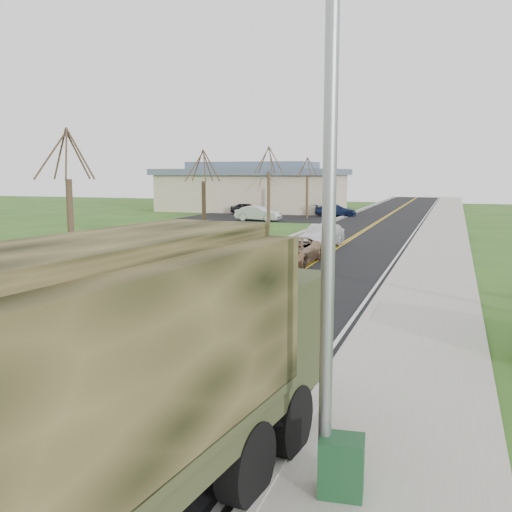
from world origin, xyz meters
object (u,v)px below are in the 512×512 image
at_px(utility_box_near, 341,466).
at_px(suv_champagne, 291,251).
at_px(military_truck, 137,359).
at_px(sedan_silver, 322,237).

bearing_deg(utility_box_near, suv_champagne, 101.64).
xyz_separation_m(military_truck, sedan_silver, (-3.64, 26.76, -1.43)).
height_order(suv_champagne, sedan_silver, sedan_silver).
bearing_deg(sedan_silver, suv_champagne, -84.08).
relative_size(military_truck, suv_champagne, 1.61).
height_order(suv_champagne, utility_box_near, suv_champagne).
distance_m(suv_champagne, sedan_silver, 6.33).
height_order(military_truck, utility_box_near, military_truck).
relative_size(military_truck, utility_box_near, 9.60).
relative_size(sedan_silver, utility_box_near, 5.27).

